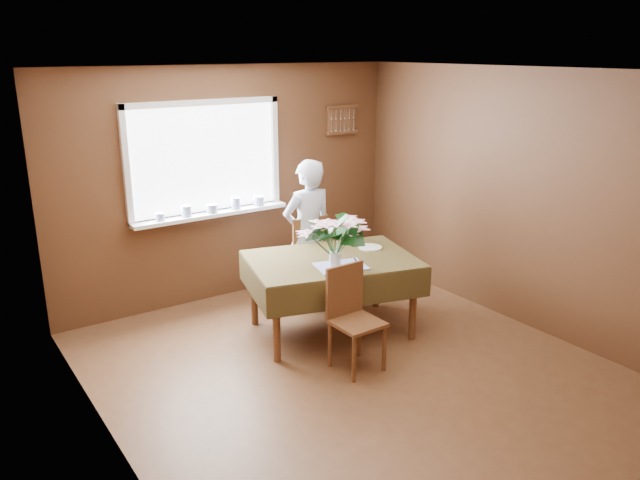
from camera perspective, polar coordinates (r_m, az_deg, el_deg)
floor at (r=5.47m, az=3.33°, el=-12.01°), size 4.50×4.50×0.00m
ceiling at (r=4.77m, az=3.86°, el=15.18°), size 4.50×4.50×0.00m
wall_back at (r=6.84m, az=-8.10°, el=5.09°), size 4.00×0.00×4.00m
wall_front at (r=3.60m, az=26.33°, el=-7.89°), size 4.00×0.00×4.00m
wall_left at (r=4.12m, az=-19.02°, el=-3.87°), size 0.00×4.50×4.50m
wall_right at (r=6.37m, az=17.98°, el=3.52°), size 0.00×4.50×4.50m
window_assembly at (r=6.65m, az=-10.20°, el=5.56°), size 1.72×0.20×1.22m
spoon_rack at (r=7.46m, az=2.01°, el=10.93°), size 0.44×0.05×0.33m
dining_table at (r=5.93m, az=1.07°, el=-2.51°), size 1.78×1.43×0.76m
chair_far at (r=6.70m, az=-1.32°, el=-1.38°), size 0.44×0.44×0.97m
chair_near at (r=5.37m, az=2.91°, el=-6.65°), size 0.40×0.40×0.90m
seated_woman at (r=6.53m, az=-1.12°, el=0.54°), size 0.59×0.40×1.58m
flower_bouquet at (r=5.59m, az=1.39°, el=0.53°), size 0.55×0.55×0.47m
side_plate at (r=6.21m, az=4.60°, el=-0.68°), size 0.30×0.30×0.01m
table_knife at (r=5.79m, az=3.36°, el=-1.99°), size 0.10×0.19×0.00m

